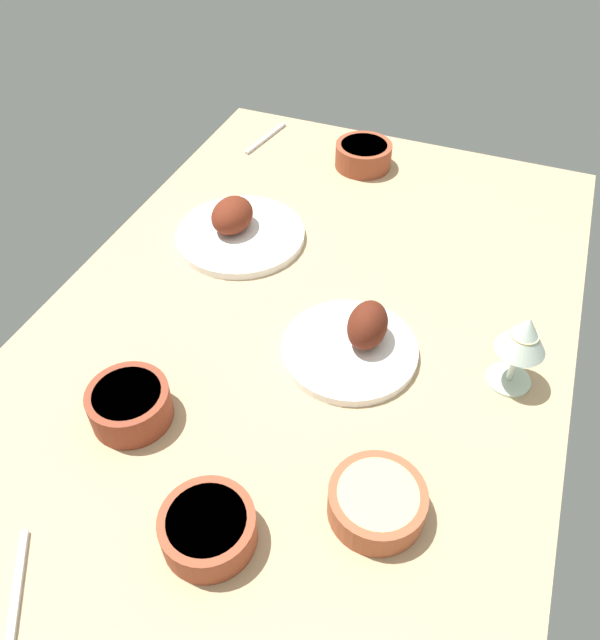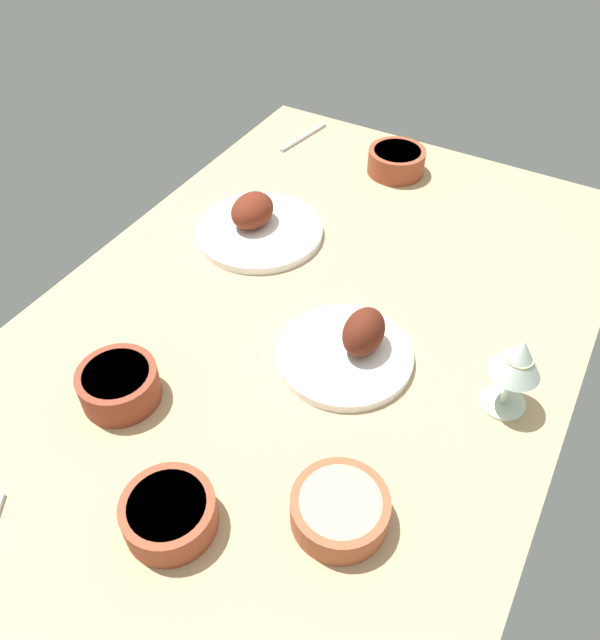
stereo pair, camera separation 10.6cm
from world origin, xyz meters
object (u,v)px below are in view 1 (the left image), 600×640
object	(u,v)px
bowl_pasta	(363,154)
bowl_potatoes	(377,501)
wine_glass	(524,338)
plate_near_viewer	(356,341)
plate_center_main	(238,229)
spoon_loose	(266,138)
bowl_cream	(208,528)
fork_loose	(16,601)
bowl_sauce	(130,404)

from	to	relation	value
bowl_pasta	bowl_potatoes	distance (cm)	86.98
bowl_pasta	wine_glass	bearing A→B (deg)	-142.35
plate_near_viewer	plate_center_main	bearing A→B (deg)	56.41
wine_glass	spoon_loose	bearing A→B (deg)	50.00
plate_center_main	bowl_cream	xyz separation A→B (cm)	(-58.93, -24.06, 0.73)
plate_center_main	wine_glass	xyz separation A→B (cm)	(-18.06, -56.13, 7.87)
fork_loose	wine_glass	bearing A→B (deg)	-73.38
bowl_cream	wine_glass	size ratio (longest dim) A/B	0.88
wine_glass	bowl_cream	bearing A→B (deg)	141.89
wine_glass	spoon_loose	xyz separation A→B (cm)	(56.00, 66.74, -9.53)
wine_glass	fork_loose	xyz separation A→B (cm)	(-56.64, 50.03, -9.53)
plate_near_viewer	bowl_pasta	xyz separation A→B (cm)	(55.89, 16.24, 0.68)
bowl_sauce	bowl_potatoes	bearing A→B (deg)	-92.21
plate_center_main	wine_glass	bearing A→B (deg)	-107.83
bowl_cream	spoon_loose	world-z (taller)	bowl_cream
plate_center_main	bowl_potatoes	size ratio (longest dim) A/B	1.97
plate_center_main	spoon_loose	bearing A→B (deg)	15.62
bowl_potatoes	wine_glass	size ratio (longest dim) A/B	0.93
bowl_potatoes	wine_glass	distance (cm)	33.06
plate_center_main	fork_loose	distance (cm)	74.96
plate_near_viewer	bowl_potatoes	bearing A→B (deg)	-156.69
bowl_cream	fork_loose	size ratio (longest dim) A/B	0.70
bowl_cream	fork_loose	distance (cm)	24.02
plate_center_main	plate_near_viewer	xyz separation A→B (cm)	(-20.87, -31.43, 0.26)
plate_center_main	bowl_sauce	distance (cm)	46.18
fork_loose	spoon_loose	distance (cm)	113.87
plate_near_viewer	bowl_sauce	bearing A→B (deg)	132.79
bowl_sauce	bowl_pasta	distance (cm)	81.69
plate_near_viewer	bowl_cream	world-z (taller)	plate_near_viewer
bowl_sauce	fork_loose	distance (cm)	28.92
wine_glass	spoon_loose	distance (cm)	87.64
bowl_sauce	bowl_cream	distance (cm)	23.61
plate_center_main	bowl_pasta	xyz separation A→B (cm)	(35.01, -15.19, 0.94)
bowl_sauce	wine_glass	size ratio (longest dim) A/B	0.87
bowl_potatoes	spoon_loose	xyz separation A→B (cm)	(85.39, 53.49, -2.18)
bowl_pasta	bowl_potatoes	size ratio (longest dim) A/B	0.99
bowl_sauce	bowl_potatoes	world-z (taller)	bowl_sauce
bowl_sauce	spoon_loose	size ratio (longest dim) A/B	0.73
plate_near_viewer	bowl_cream	distance (cm)	38.77
plate_near_viewer	wine_glass	bearing A→B (deg)	-83.49
plate_near_viewer	bowl_pasta	size ratio (longest dim) A/B	1.75
plate_near_viewer	spoon_loose	xyz separation A→B (cm)	(58.82, 42.04, -1.91)
bowl_cream	plate_near_viewer	bearing A→B (deg)	-10.96
bowl_potatoes	bowl_cream	world-z (taller)	bowl_cream
bowl_potatoes	plate_near_viewer	bearing A→B (deg)	23.31
bowl_pasta	bowl_potatoes	bearing A→B (deg)	-161.44
bowl_pasta	bowl_potatoes	xyz separation A→B (cm)	(-82.46, -27.69, -0.42)
wine_glass	bowl_sauce	bearing A→B (deg)	118.31
plate_center_main	spoon_loose	world-z (taller)	plate_center_main
plate_near_viewer	bowl_sauce	world-z (taller)	plate_near_viewer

